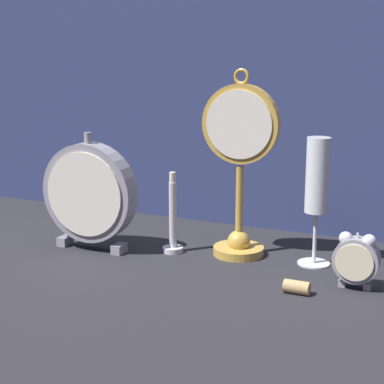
{
  "coord_description": "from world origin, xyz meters",
  "views": [
    {
      "loc": [
        0.48,
        -0.98,
        0.39
      ],
      "look_at": [
        0.0,
        0.08,
        0.13
      ],
      "focal_mm": 60.0,
      "sensor_mm": 36.0,
      "label": 1
    }
  ],
  "objects_px": {
    "alarm_clock_twin_bell": "(356,258)",
    "brass_candlestick": "(173,225)",
    "mantel_clock_silver": "(89,193)",
    "wine_cork": "(297,287)",
    "pocket_watch_on_stand": "(240,168)",
    "champagne_flute": "(317,185)"
  },
  "relations": [
    {
      "from": "alarm_clock_twin_bell",
      "to": "brass_candlestick",
      "type": "bearing_deg",
      "value": 172.25
    },
    {
      "from": "mantel_clock_silver",
      "to": "wine_cork",
      "type": "relative_size",
      "value": 5.52
    },
    {
      "from": "brass_candlestick",
      "to": "alarm_clock_twin_bell",
      "type": "bearing_deg",
      "value": -7.75
    },
    {
      "from": "mantel_clock_silver",
      "to": "wine_cork",
      "type": "height_order",
      "value": "mantel_clock_silver"
    },
    {
      "from": "alarm_clock_twin_bell",
      "to": "mantel_clock_silver",
      "type": "distance_m",
      "value": 0.52
    },
    {
      "from": "alarm_clock_twin_bell",
      "to": "brass_candlestick",
      "type": "relative_size",
      "value": 0.6
    },
    {
      "from": "alarm_clock_twin_bell",
      "to": "wine_cork",
      "type": "relative_size",
      "value": 2.28
    },
    {
      "from": "pocket_watch_on_stand",
      "to": "brass_candlestick",
      "type": "xyz_separation_m",
      "value": [
        -0.12,
        -0.04,
        -0.12
      ]
    },
    {
      "from": "champagne_flute",
      "to": "alarm_clock_twin_bell",
      "type": "bearing_deg",
      "value": -45.22
    },
    {
      "from": "pocket_watch_on_stand",
      "to": "wine_cork",
      "type": "relative_size",
      "value": 8.41
    },
    {
      "from": "pocket_watch_on_stand",
      "to": "brass_candlestick",
      "type": "height_order",
      "value": "pocket_watch_on_stand"
    },
    {
      "from": "champagne_flute",
      "to": "wine_cork",
      "type": "height_order",
      "value": "champagne_flute"
    },
    {
      "from": "brass_candlestick",
      "to": "mantel_clock_silver",
      "type": "bearing_deg",
      "value": -161.59
    },
    {
      "from": "champagne_flute",
      "to": "mantel_clock_silver",
      "type": "bearing_deg",
      "value": -167.37
    },
    {
      "from": "brass_candlestick",
      "to": "wine_cork",
      "type": "relative_size",
      "value": 3.78
    },
    {
      "from": "wine_cork",
      "to": "mantel_clock_silver",
      "type": "bearing_deg",
      "value": 172.27
    },
    {
      "from": "mantel_clock_silver",
      "to": "champagne_flute",
      "type": "xyz_separation_m",
      "value": [
        0.42,
        0.09,
        0.04
      ]
    },
    {
      "from": "brass_candlestick",
      "to": "wine_cork",
      "type": "xyz_separation_m",
      "value": [
        0.28,
        -0.11,
        -0.04
      ]
    },
    {
      "from": "champagne_flute",
      "to": "wine_cork",
      "type": "xyz_separation_m",
      "value": [
        0.01,
        -0.15,
        -0.14
      ]
    },
    {
      "from": "mantel_clock_silver",
      "to": "brass_candlestick",
      "type": "height_order",
      "value": "mantel_clock_silver"
    },
    {
      "from": "alarm_clock_twin_bell",
      "to": "champagne_flute",
      "type": "relative_size",
      "value": 0.41
    },
    {
      "from": "brass_candlestick",
      "to": "pocket_watch_on_stand",
      "type": "bearing_deg",
      "value": 16.74
    }
  ]
}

